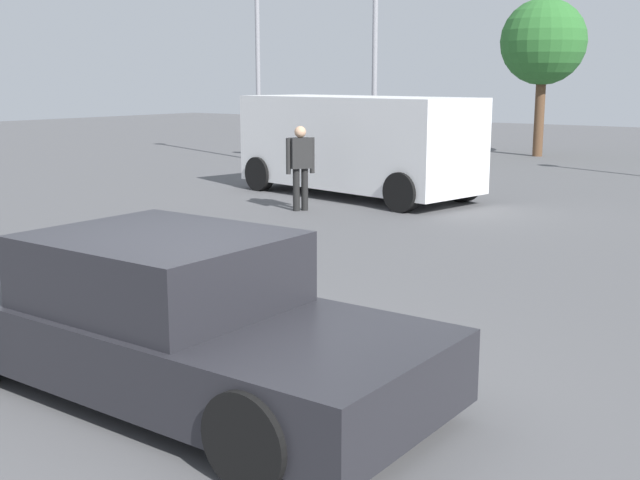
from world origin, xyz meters
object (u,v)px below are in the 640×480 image
at_px(light_post_near, 257,4).
at_px(pedestrian, 300,161).
at_px(van_white, 357,143).
at_px(sedan_foreground, 169,319).

bearing_deg(light_post_near, pedestrian, -45.11).
relative_size(van_white, pedestrian, 3.53).
distance_m(van_white, light_post_near, 8.85).
relative_size(pedestrian, light_post_near, 0.23).
distance_m(van_white, pedestrian, 2.29).
xyz_separation_m(sedan_foreground, van_white, (-4.81, 9.99, 0.56)).
bearing_deg(pedestrian, light_post_near, -13.18).
height_order(sedan_foreground, van_white, van_white).
bearing_deg(van_white, sedan_foreground, -54.19).
xyz_separation_m(pedestrian, light_post_near, (-6.89, 6.92, 3.71)).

